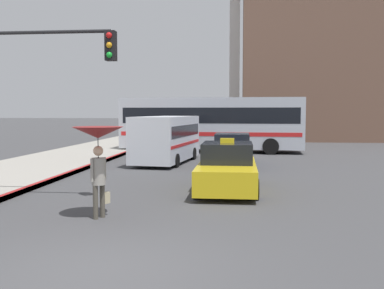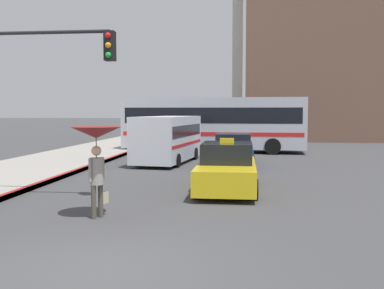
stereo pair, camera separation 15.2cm
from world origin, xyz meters
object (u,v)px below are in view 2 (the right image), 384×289
Objects in this scene: pedestrian_with_umbrella at (96,142)px; taxi at (227,169)px; city_bus at (213,122)px; traffic_light at (43,76)px; monument_cross at (238,9)px; sedan_red at (233,151)px; ambulance_van at (168,137)px.

taxi is at bearing -6.67° from pedestrian_with_umbrella.
traffic_light reaches higher than city_bus.
monument_cross reaches higher than taxi.
pedestrian_with_umbrella is (-2.96, -10.77, 1.12)m from sedan_red.
ambulance_van reaches higher than pedestrian_with_umbrella.
ambulance_van is (-3.19, 7.45, 0.58)m from taxi.
city_bus is 16.36m from traffic_light.
taxi is 0.88× the size of traffic_light.
traffic_light is at bearing 170.08° from city_bus.
monument_cross reaches higher than ambulance_van.
taxi is 6.68m from sedan_red.
city_bus is at bearing -78.42° from sedan_red.
monument_cross is (4.92, 28.76, 8.05)m from traffic_light.
ambulance_van is 10.16m from traffic_light.
monument_cross is (-0.16, 19.79, 10.88)m from sedan_red.
ambulance_van is 6.42m from city_bus.
ambulance_van is at bearing 79.22° from traffic_light.
taxi is at bearing 24.42° from traffic_light.
taxi is 28.61m from monument_cross.
monument_cross reaches higher than pedestrian_with_umbrella.
pedestrian_with_umbrella is 32.20m from monument_cross.
taxi is 6.21m from traffic_light.
traffic_light reaches higher than pedestrian_with_umbrella.
monument_cross is at bearing -2.45° from city_bus.
city_bus is at bearing 23.84° from pedestrian_with_umbrella.
ambulance_van reaches higher than sedan_red.
taxi is at bearing 120.41° from ambulance_van.
ambulance_van is 11.55m from pedestrian_with_umbrella.
taxi is 8.12m from ambulance_van.
ambulance_van is at bearing 30.17° from pedestrian_with_umbrella.
sedan_red is 0.40× the size of city_bus.
traffic_light reaches higher than ambulance_van.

